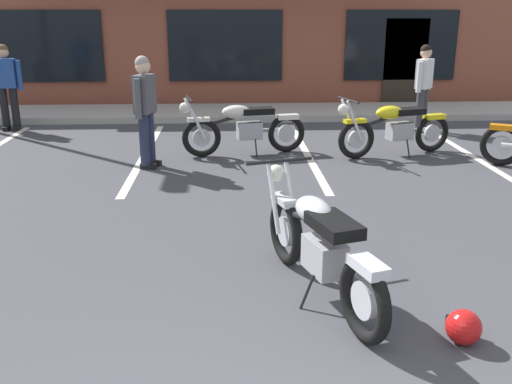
% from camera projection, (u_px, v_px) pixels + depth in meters
% --- Properties ---
extents(ground_plane, '(80.00, 80.00, 0.00)m').
position_uv_depth(ground_plane, '(226.00, 245.00, 5.94)').
color(ground_plane, '#3D3D42').
extents(sidewalk_kerb, '(22.00, 1.80, 0.14)m').
position_uv_depth(sidewalk_kerb, '(226.00, 113.00, 13.12)').
color(sidewalk_kerb, '#A8A59E').
rests_on(sidewalk_kerb, ground_plane).
extents(brick_storefront_building, '(16.48, 5.94, 4.17)m').
position_uv_depth(brick_storefront_building, '(225.00, 17.00, 16.45)').
color(brick_storefront_building, brown).
rests_on(brick_storefront_building, ground_plane).
extents(painted_stall_lines, '(13.69, 4.80, 0.01)m').
position_uv_depth(painted_stall_lines, '(226.00, 153.00, 9.71)').
color(painted_stall_lines, silver).
rests_on(painted_stall_lines, ground_plane).
extents(motorcycle_foreground_classic, '(0.98, 2.05, 0.98)m').
position_uv_depth(motorcycle_foreground_classic, '(319.00, 244.00, 4.78)').
color(motorcycle_foreground_classic, black).
rests_on(motorcycle_foreground_classic, ground_plane).
extents(motorcycle_black_cruiser, '(2.06, 0.95, 0.98)m').
position_uv_depth(motorcycle_black_cruiser, '(394.00, 128.00, 9.46)').
color(motorcycle_black_cruiser, black).
rests_on(motorcycle_black_cruiser, ground_plane).
extents(motorcycle_silver_naked, '(2.09, 0.81, 0.98)m').
position_uv_depth(motorcycle_silver_naked, '(243.00, 127.00, 9.51)').
color(motorcycle_silver_naked, black).
rests_on(motorcycle_silver_naked, ground_plane).
extents(person_in_black_shirt, '(0.61, 0.30, 1.68)m').
position_uv_depth(person_in_black_shirt, '(6.00, 82.00, 11.31)').
color(person_in_black_shirt, black).
rests_on(person_in_black_shirt, ground_plane).
extents(person_in_shorts_foreground, '(0.35, 0.60, 1.68)m').
position_uv_depth(person_in_shorts_foreground, '(145.00, 105.00, 8.59)').
color(person_in_shorts_foreground, black).
rests_on(person_in_shorts_foreground, ground_plane).
extents(person_by_back_row, '(0.46, 0.53, 1.68)m').
position_uv_depth(person_by_back_row, '(424.00, 83.00, 11.22)').
color(person_by_back_row, black).
rests_on(person_by_back_row, ground_plane).
extents(helmet_on_pavement, '(0.26, 0.26, 0.26)m').
position_uv_depth(helmet_on_pavement, '(463.00, 327.00, 4.17)').
color(helmet_on_pavement, '#B71414').
rests_on(helmet_on_pavement, ground_plane).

